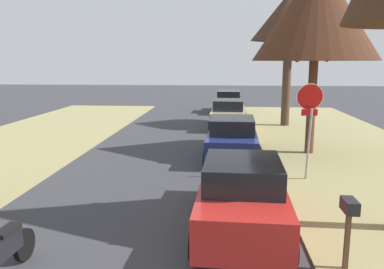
% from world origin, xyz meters
% --- Properties ---
extents(stop_sign_far, '(0.81, 0.46, 2.95)m').
position_xyz_m(stop_sign_far, '(4.54, 10.47, 2.18)').
color(stop_sign_far, '#9EA0A5').
rests_on(stop_sign_far, grass_verge_right).
extents(street_tree_right_mid_b, '(4.74, 4.74, 7.32)m').
position_xyz_m(street_tree_right_mid_b, '(5.41, 14.08, 5.50)').
color(street_tree_right_mid_b, brown).
rests_on(street_tree_right_mid_b, grass_verge_right).
extents(street_tree_right_far, '(4.15, 4.15, 7.38)m').
position_xyz_m(street_tree_right_far, '(5.52, 20.95, 6.03)').
color(street_tree_right_far, '#4B3427').
rests_on(street_tree_right_far, grass_verge_right).
extents(parked_sedan_red, '(2.07, 4.46, 1.57)m').
position_xyz_m(parked_sedan_red, '(2.38, 6.87, 0.72)').
color(parked_sedan_red, red).
rests_on(parked_sedan_red, ground).
extents(parked_sedan_navy, '(2.07, 4.46, 1.57)m').
position_xyz_m(parked_sedan_navy, '(2.32, 13.23, 0.72)').
color(parked_sedan_navy, navy).
rests_on(parked_sedan_navy, ground).
extents(parked_sedan_tan, '(2.07, 4.46, 1.57)m').
position_xyz_m(parked_sedan_tan, '(2.26, 20.24, 0.72)').
color(parked_sedan_tan, tan).
rests_on(parked_sedan_tan, ground).
extents(parked_sedan_black, '(2.07, 4.46, 1.57)m').
position_xyz_m(parked_sedan_black, '(2.39, 27.05, 0.72)').
color(parked_sedan_black, black).
rests_on(parked_sedan_black, ground).
extents(parked_motorcycle, '(0.60, 2.05, 0.97)m').
position_xyz_m(parked_motorcycle, '(-1.72, 4.35, 0.48)').
color(parked_motorcycle, black).
rests_on(parked_motorcycle, ground).
extents(curbside_mailbox, '(0.22, 0.44, 1.27)m').
position_xyz_m(curbside_mailbox, '(4.12, 5.12, 1.06)').
color(curbside_mailbox, brown).
rests_on(curbside_mailbox, grass_verge_right).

